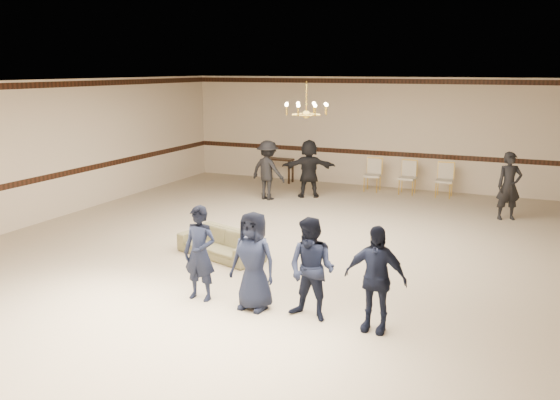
{
  "coord_description": "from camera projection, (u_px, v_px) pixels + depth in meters",
  "views": [
    {
      "loc": [
        4.24,
        -9.9,
        3.45
      ],
      "look_at": [
        0.09,
        -0.5,
        1.14
      ],
      "focal_mm": 37.65,
      "sensor_mm": 36.0,
      "label": 1
    }
  ],
  "objects": [
    {
      "name": "room",
      "position": [
        286.0,
        170.0,
        10.91
      ],
      "size": [
        12.01,
        14.01,
        3.21
      ],
      "color": "tan",
      "rests_on": "ground"
    },
    {
      "name": "chair_rail",
      "position": [
        379.0,
        153.0,
        17.28
      ],
      "size": [
        12.0,
        0.02,
        0.14
      ],
      "primitive_type": "cube",
      "color": "black",
      "rests_on": "wall_back"
    },
    {
      "name": "crown_molding",
      "position": [
        382.0,
        81.0,
        16.82
      ],
      "size": [
        12.0,
        0.02,
        0.14
      ],
      "primitive_type": "cube",
      "color": "black",
      "rests_on": "wall_back"
    },
    {
      "name": "chandelier",
      "position": [
        306.0,
        98.0,
        11.52
      ],
      "size": [
        0.94,
        0.94,
        0.89
      ],
      "primitive_type": null,
      "color": "gold",
      "rests_on": "ceiling"
    },
    {
      "name": "boy_a",
      "position": [
        200.0,
        253.0,
        8.83
      ],
      "size": [
        0.53,
        0.35,
        1.46
      ],
      "primitive_type": "imported",
      "rotation": [
        0.0,
        0.0,
        -0.01
      ],
      "color": "black",
      "rests_on": "floor"
    },
    {
      "name": "boy_b",
      "position": [
        253.0,
        261.0,
        8.47
      ],
      "size": [
        0.74,
        0.51,
        1.46
      ],
      "primitive_type": "imported",
      "rotation": [
        0.0,
        0.0,
        -0.07
      ],
      "color": "black",
      "rests_on": "floor"
    },
    {
      "name": "boy_c",
      "position": [
        312.0,
        269.0,
        8.12
      ],
      "size": [
        0.77,
        0.63,
        1.46
      ],
      "primitive_type": "imported",
      "rotation": [
        0.0,
        0.0,
        -0.12
      ],
      "color": "black",
      "rests_on": "floor"
    },
    {
      "name": "boy_d",
      "position": [
        375.0,
        279.0,
        7.77
      ],
      "size": [
        0.87,
        0.39,
        1.46
      ],
      "primitive_type": "imported",
      "rotation": [
        0.0,
        0.0,
        -0.04
      ],
      "color": "black",
      "rests_on": "floor"
    },
    {
      "name": "settee",
      "position": [
        221.0,
        243.0,
        10.95
      ],
      "size": [
        1.88,
        1.2,
        0.51
      ],
      "primitive_type": "imported",
      "rotation": [
        0.0,
        0.0,
        -0.32
      ],
      "color": "#77734F",
      "rests_on": "floor"
    },
    {
      "name": "adult_left",
      "position": [
        268.0,
        170.0,
        15.62
      ],
      "size": [
        1.13,
        0.8,
        1.58
      ],
      "primitive_type": "imported",
      "rotation": [
        0.0,
        0.0,
        2.92
      ],
      "color": "black",
      "rests_on": "floor"
    },
    {
      "name": "adult_mid",
      "position": [
        309.0,
        168.0,
        15.89
      ],
      "size": [
        1.53,
        1.03,
        1.58
      ],
      "primitive_type": "imported",
      "rotation": [
        0.0,
        0.0,
        3.56
      ],
      "color": "black",
      "rests_on": "floor"
    },
    {
      "name": "adult_right",
      "position": [
        509.0,
        186.0,
        13.53
      ],
      "size": [
        0.68,
        0.59,
        1.58
      ],
      "primitive_type": "imported",
      "rotation": [
        0.0,
        0.0,
        0.45
      ],
      "color": "black",
      "rests_on": "floor"
    },
    {
      "name": "banquet_chair_left",
      "position": [
        372.0,
        175.0,
        16.72
      ],
      "size": [
        0.48,
        0.48,
        0.93
      ],
      "primitive_type": null,
      "rotation": [
        0.0,
        0.0,
        0.08
      ],
      "color": "beige",
      "rests_on": "floor"
    },
    {
      "name": "banquet_chair_mid",
      "position": [
        407.0,
        178.0,
        16.33
      ],
      "size": [
        0.49,
        0.49,
        0.93
      ],
      "primitive_type": null,
      "rotation": [
        0.0,
        0.0,
        -0.09
      ],
      "color": "beige",
      "rests_on": "floor"
    },
    {
      "name": "banquet_chair_right",
      "position": [
        444.0,
        180.0,
        15.94
      ],
      "size": [
        0.47,
        0.47,
        0.93
      ],
      "primitive_type": null,
      "rotation": [
        0.0,
        0.0,
        0.06
      ],
      "color": "beige",
      "rests_on": "floor"
    },
    {
      "name": "console_table",
      "position": [
        279.0,
        170.0,
        18.1
      ],
      "size": [
        0.9,
        0.43,
        0.74
      ],
      "primitive_type": "cube",
      "rotation": [
        0.0,
        0.0,
        -0.07
      ],
      "color": "black",
      "rests_on": "floor"
    }
  ]
}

